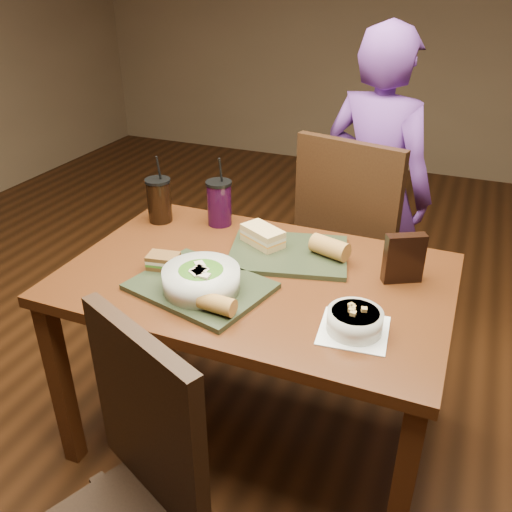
{
  "coord_description": "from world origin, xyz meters",
  "views": [
    {
      "loc": [
        0.61,
        -1.48,
        1.68
      ],
      "look_at": [
        0.0,
        0.0,
        0.82
      ],
      "focal_mm": 38.0,
      "sensor_mm": 36.0,
      "label": 1
    }
  ],
  "objects_px": {
    "sandwich_near": "(163,261)",
    "cup_cola": "(159,200)",
    "baguette_far": "(330,247)",
    "baguette_near": "(217,304)",
    "sandwich_far": "(263,236)",
    "chair_far": "(348,239)",
    "dining_table": "(256,296)",
    "diner": "(375,191)",
    "cup_berry": "(219,203)",
    "chip_bag": "(404,258)",
    "tray_near": "(200,286)",
    "salad_bowl": "(201,278)",
    "soup_bowl": "(355,321)",
    "chair_near": "(131,502)",
    "tray_far": "(288,254)"
  },
  "relations": [
    {
      "from": "dining_table",
      "to": "chair_near",
      "type": "relative_size",
      "value": 1.33
    },
    {
      "from": "soup_bowl",
      "to": "sandwich_near",
      "type": "height_order",
      "value": "soup_bowl"
    },
    {
      "from": "salad_bowl",
      "to": "baguette_near",
      "type": "bearing_deg",
      "value": -43.35
    },
    {
      "from": "sandwich_far",
      "to": "baguette_near",
      "type": "relative_size",
      "value": 1.63
    },
    {
      "from": "baguette_near",
      "to": "baguette_far",
      "type": "height_order",
      "value": "baguette_far"
    },
    {
      "from": "cup_berry",
      "to": "baguette_near",
      "type": "bearing_deg",
      "value": -64.82
    },
    {
      "from": "diner",
      "to": "baguette_near",
      "type": "relative_size",
      "value": 13.31
    },
    {
      "from": "soup_bowl",
      "to": "sandwich_near",
      "type": "relative_size",
      "value": 1.84
    },
    {
      "from": "sandwich_near",
      "to": "cup_cola",
      "type": "xyz_separation_m",
      "value": [
        -0.23,
        0.36,
        0.05
      ]
    },
    {
      "from": "sandwich_far",
      "to": "cup_berry",
      "type": "height_order",
      "value": "cup_berry"
    },
    {
      "from": "salad_bowl",
      "to": "chip_bag",
      "type": "height_order",
      "value": "chip_bag"
    },
    {
      "from": "dining_table",
      "to": "chip_bag",
      "type": "relative_size",
      "value": 7.62
    },
    {
      "from": "salad_bowl",
      "to": "cup_berry",
      "type": "bearing_deg",
      "value": 109.68
    },
    {
      "from": "chair_near",
      "to": "soup_bowl",
      "type": "distance_m",
      "value": 0.75
    },
    {
      "from": "dining_table",
      "to": "tray_far",
      "type": "xyz_separation_m",
      "value": [
        0.06,
        0.17,
        0.1
      ]
    },
    {
      "from": "chair_far",
      "to": "diner",
      "type": "height_order",
      "value": "diner"
    },
    {
      "from": "chair_near",
      "to": "sandwich_far",
      "type": "relative_size",
      "value": 5.31
    },
    {
      "from": "dining_table",
      "to": "cup_cola",
      "type": "xyz_separation_m",
      "value": [
        -0.53,
        0.26,
        0.18
      ]
    },
    {
      "from": "baguette_far",
      "to": "tray_near",
      "type": "bearing_deg",
      "value": -134.09
    },
    {
      "from": "diner",
      "to": "tray_near",
      "type": "height_order",
      "value": "diner"
    },
    {
      "from": "dining_table",
      "to": "baguette_far",
      "type": "height_order",
      "value": "baguette_far"
    },
    {
      "from": "chair_near",
      "to": "chip_bag",
      "type": "xyz_separation_m",
      "value": [
        0.46,
        0.94,
        0.29
      ]
    },
    {
      "from": "chair_near",
      "to": "soup_bowl",
      "type": "relative_size",
      "value": 4.57
    },
    {
      "from": "sandwich_near",
      "to": "cup_berry",
      "type": "bearing_deg",
      "value": 89.3
    },
    {
      "from": "chair_far",
      "to": "salad_bowl",
      "type": "relative_size",
      "value": 4.38
    },
    {
      "from": "diner",
      "to": "chair_far",
      "type": "bearing_deg",
      "value": 94.8
    },
    {
      "from": "diner",
      "to": "cup_berry",
      "type": "relative_size",
      "value": 5.3
    },
    {
      "from": "sandwich_far",
      "to": "cup_cola",
      "type": "relative_size",
      "value": 0.66
    },
    {
      "from": "dining_table",
      "to": "sandwich_near",
      "type": "relative_size",
      "value": 11.25
    },
    {
      "from": "dining_table",
      "to": "baguette_far",
      "type": "xyz_separation_m",
      "value": [
        0.2,
        0.19,
        0.14
      ]
    },
    {
      "from": "tray_near",
      "to": "salad_bowl",
      "type": "relative_size",
      "value": 1.71
    },
    {
      "from": "cup_cola",
      "to": "sandwich_far",
      "type": "bearing_deg",
      "value": -7.96
    },
    {
      "from": "chip_bag",
      "to": "soup_bowl",
      "type": "bearing_deg",
      "value": -131.99
    },
    {
      "from": "salad_bowl",
      "to": "cup_cola",
      "type": "relative_size",
      "value": 0.88
    },
    {
      "from": "dining_table",
      "to": "baguette_near",
      "type": "relative_size",
      "value": 11.56
    },
    {
      "from": "dining_table",
      "to": "cup_cola",
      "type": "relative_size",
      "value": 4.65
    },
    {
      "from": "baguette_far",
      "to": "cup_cola",
      "type": "height_order",
      "value": "cup_cola"
    },
    {
      "from": "dining_table",
      "to": "chair_far",
      "type": "height_order",
      "value": "chair_far"
    },
    {
      "from": "diner",
      "to": "soup_bowl",
      "type": "height_order",
      "value": "diner"
    },
    {
      "from": "diner",
      "to": "tray_far",
      "type": "relative_size",
      "value": 3.56
    },
    {
      "from": "chair_far",
      "to": "baguette_near",
      "type": "distance_m",
      "value": 1.0
    },
    {
      "from": "sandwich_far",
      "to": "cup_cola",
      "type": "height_order",
      "value": "cup_cola"
    },
    {
      "from": "soup_bowl",
      "to": "chip_bag",
      "type": "distance_m",
      "value": 0.35
    },
    {
      "from": "diner",
      "to": "sandwich_near",
      "type": "bearing_deg",
      "value": 81.27
    },
    {
      "from": "baguette_far",
      "to": "cup_cola",
      "type": "bearing_deg",
      "value": 174.81
    },
    {
      "from": "cup_cola",
      "to": "baguette_near",
      "type": "bearing_deg",
      "value": -45.76
    },
    {
      "from": "diner",
      "to": "baguette_far",
      "type": "distance_m",
      "value": 0.74
    },
    {
      "from": "sandwich_near",
      "to": "baguette_far",
      "type": "bearing_deg",
      "value": 30.6
    },
    {
      "from": "soup_bowl",
      "to": "sandwich_far",
      "type": "xyz_separation_m",
      "value": [
        -0.44,
        0.38,
        0.01
      ]
    },
    {
      "from": "sandwich_near",
      "to": "sandwich_far",
      "type": "xyz_separation_m",
      "value": [
        0.25,
        0.3,
        0.01
      ]
    }
  ]
}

